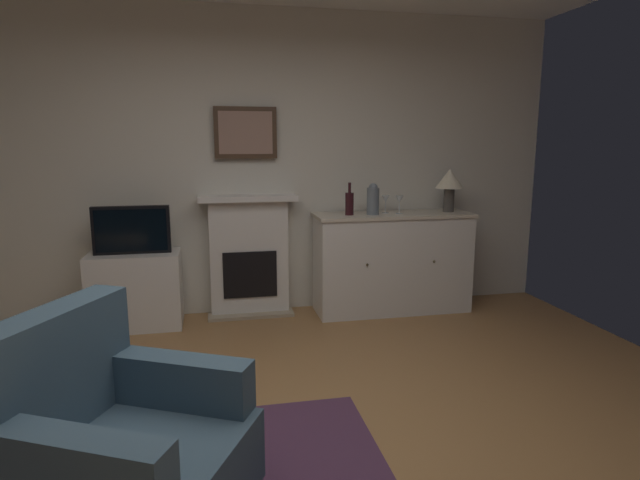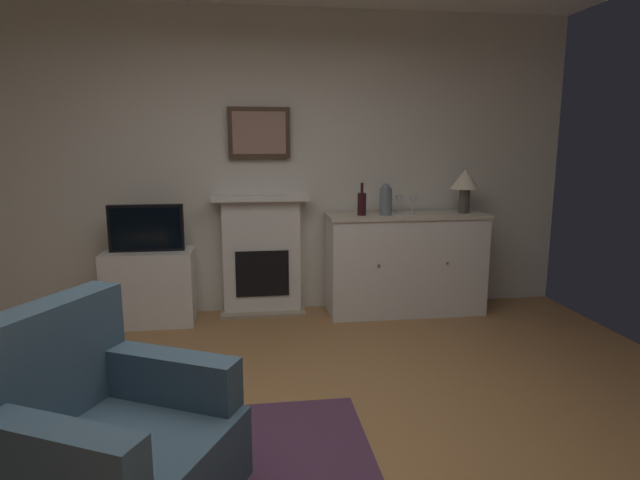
% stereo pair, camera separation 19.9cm
% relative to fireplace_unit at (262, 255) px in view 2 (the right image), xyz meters
% --- Properties ---
extents(ground_plane, '(5.68, 5.13, 0.10)m').
position_rel_fireplace_unit_xyz_m(ground_plane, '(0.06, -2.41, -0.60)').
color(ground_plane, '#9E7042').
rests_on(ground_plane, ground).
extents(wall_rear, '(5.68, 0.06, 2.73)m').
position_rel_fireplace_unit_xyz_m(wall_rear, '(0.06, 0.13, 0.82)').
color(wall_rear, silver).
rests_on(wall_rear, ground_plane).
extents(fireplace_unit, '(0.87, 0.30, 1.10)m').
position_rel_fireplace_unit_xyz_m(fireplace_unit, '(0.00, 0.00, 0.00)').
color(fireplace_unit, white).
rests_on(fireplace_unit, ground_plane).
extents(framed_picture, '(0.55, 0.04, 0.45)m').
position_rel_fireplace_unit_xyz_m(framed_picture, '(0.00, 0.05, 1.10)').
color(framed_picture, '#473323').
extents(sideboard_cabinet, '(1.45, 0.49, 0.92)m').
position_rel_fireplace_unit_xyz_m(sideboard_cabinet, '(1.31, -0.18, -0.09)').
color(sideboard_cabinet, white).
rests_on(sideboard_cabinet, ground_plane).
extents(table_lamp, '(0.26, 0.26, 0.40)m').
position_rel_fireplace_unit_xyz_m(table_lamp, '(1.85, -0.18, 0.65)').
color(table_lamp, '#4C4742').
rests_on(table_lamp, sideboard_cabinet).
extents(wine_bottle, '(0.08, 0.08, 0.29)m').
position_rel_fireplace_unit_xyz_m(wine_bottle, '(0.88, -0.21, 0.48)').
color(wine_bottle, '#331419').
rests_on(wine_bottle, sideboard_cabinet).
extents(wine_glass_left, '(0.07, 0.07, 0.16)m').
position_rel_fireplace_unit_xyz_m(wine_glass_left, '(1.24, -0.16, 0.50)').
color(wine_glass_left, silver).
rests_on(wine_glass_left, sideboard_cabinet).
extents(wine_glass_center, '(0.07, 0.07, 0.16)m').
position_rel_fireplace_unit_xyz_m(wine_glass_center, '(1.35, -0.22, 0.50)').
color(wine_glass_center, silver).
rests_on(wine_glass_center, sideboard_cabinet).
extents(vase_decorative, '(0.11, 0.11, 0.28)m').
position_rel_fireplace_unit_xyz_m(vase_decorative, '(1.10, -0.23, 0.51)').
color(vase_decorative, slate).
rests_on(vase_decorative, sideboard_cabinet).
extents(tv_cabinet, '(0.75, 0.42, 0.65)m').
position_rel_fireplace_unit_xyz_m(tv_cabinet, '(-0.98, -0.16, -0.23)').
color(tv_cabinet, white).
rests_on(tv_cabinet, ground_plane).
extents(tv_set, '(0.62, 0.07, 0.40)m').
position_rel_fireplace_unit_xyz_m(tv_set, '(-0.98, -0.19, 0.30)').
color(tv_set, black).
rests_on(tv_set, tv_cabinet).
extents(armchair, '(1.07, 1.04, 0.92)m').
position_rel_fireplace_unit_xyz_m(armchair, '(-0.72, -2.72, -0.17)').
color(armchair, '#3F596B').
rests_on(armchair, ground_plane).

